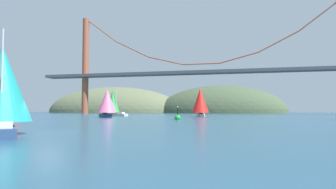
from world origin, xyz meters
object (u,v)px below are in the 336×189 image
at_px(sailboat_green_sail, 113,102).
at_px(channel_buoy, 178,118).
at_px(sailboat_red_spinnaker, 200,101).
at_px(sailboat_pink_spinnaker, 107,102).
at_px(sailboat_teal_sail, 1,86).
at_px(sailboat_scarlet_sail, 9,94).

relative_size(sailboat_green_sail, channel_buoy, 2.97).
xyz_separation_m(sailboat_red_spinnaker, channel_buoy, (-1.41, -20.75, -3.40)).
xyz_separation_m(sailboat_pink_spinnaker, sailboat_teal_sail, (12.05, -42.48, 0.07)).
xyz_separation_m(sailboat_teal_sail, channel_buoy, (6.03, 33.18, -3.09)).
height_order(sailboat_green_sail, sailboat_teal_sail, sailboat_green_sail).
height_order(sailboat_teal_sail, channel_buoy, sailboat_teal_sail).
xyz_separation_m(sailboat_green_sail, sailboat_teal_sail, (16.86, -56.35, -0.37)).
relative_size(sailboat_scarlet_sail, channel_buoy, 3.59).
bearing_deg(sailboat_teal_sail, sailboat_pink_spinnaker, 105.84).
distance_m(sailboat_green_sail, sailboat_pink_spinnaker, 14.69).
distance_m(sailboat_red_spinnaker, sailboat_pink_spinnaker, 22.61).
bearing_deg(sailboat_red_spinnaker, sailboat_scarlet_sail, -140.32).
height_order(sailboat_scarlet_sail, sailboat_teal_sail, sailboat_scarlet_sail).
bearing_deg(channel_buoy, sailboat_red_spinnaker, 86.12).
height_order(sailboat_scarlet_sail, sailboat_pink_spinnaker, sailboat_scarlet_sail).
distance_m(sailboat_pink_spinnaker, channel_buoy, 20.56).
xyz_separation_m(sailboat_green_sail, channel_buoy, (22.90, -23.17, -3.46)).
distance_m(sailboat_red_spinnaker, sailboat_teal_sail, 54.44).
bearing_deg(channel_buoy, sailboat_green_sail, 134.66).
bearing_deg(sailboat_green_sail, sailboat_teal_sail, -73.34).
distance_m(sailboat_red_spinnaker, channel_buoy, 21.07).
bearing_deg(sailboat_pink_spinnaker, sailboat_green_sail, 109.13).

